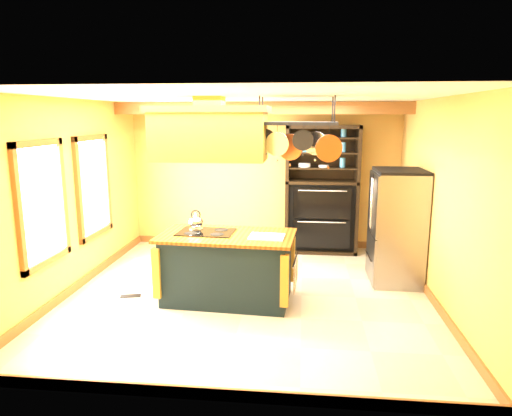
% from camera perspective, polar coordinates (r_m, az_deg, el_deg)
% --- Properties ---
extents(floor, '(5.00, 5.00, 0.00)m').
position_cam_1_polar(floor, '(6.55, -0.89, -10.62)').
color(floor, beige).
rests_on(floor, ground).
extents(ceiling, '(5.00, 5.00, 0.00)m').
position_cam_1_polar(ceiling, '(6.08, -0.97, 13.70)').
color(ceiling, white).
rests_on(ceiling, wall_back).
extents(wall_back, '(5.00, 0.02, 2.70)m').
position_cam_1_polar(wall_back, '(8.63, 1.04, 4.02)').
color(wall_back, gold).
rests_on(wall_back, floor).
extents(wall_front, '(5.00, 0.02, 2.70)m').
position_cam_1_polar(wall_front, '(3.77, -5.46, -5.67)').
color(wall_front, gold).
rests_on(wall_front, floor).
extents(wall_left, '(0.02, 5.00, 2.70)m').
position_cam_1_polar(wall_left, '(6.93, -21.93, 1.38)').
color(wall_left, gold).
rests_on(wall_left, floor).
extents(wall_right, '(0.02, 5.00, 2.70)m').
position_cam_1_polar(wall_right, '(6.38, 21.96, 0.59)').
color(wall_right, gold).
rests_on(wall_right, floor).
extents(ceiling_beam, '(5.00, 0.15, 0.20)m').
position_cam_1_polar(ceiling_beam, '(7.77, 0.56, 12.37)').
color(ceiling_beam, brown).
rests_on(ceiling_beam, ceiling).
extents(window_near, '(0.06, 1.06, 1.56)m').
position_cam_1_polar(window_near, '(6.22, -25.08, 0.54)').
color(window_near, brown).
rests_on(window_near, wall_left).
extents(window_far, '(0.06, 1.06, 1.56)m').
position_cam_1_polar(window_far, '(7.43, -19.60, 2.56)').
color(window_far, brown).
rests_on(window_far, wall_left).
extents(kitchen_island, '(1.84, 1.10, 1.11)m').
position_cam_1_polar(kitchen_island, '(6.20, -3.62, -7.32)').
color(kitchen_island, black).
rests_on(kitchen_island, floor).
extents(range_hood, '(1.51, 0.85, 0.80)m').
position_cam_1_polar(range_hood, '(5.91, -5.76, 9.42)').
color(range_hood, '#BF782F').
rests_on(range_hood, ceiling).
extents(pot_rack, '(1.09, 0.50, 0.80)m').
position_cam_1_polar(pot_rack, '(5.79, 5.24, 9.24)').
color(pot_rack, black).
rests_on(pot_rack, ceiling).
extents(refrigerator, '(0.72, 0.85, 1.66)m').
position_cam_1_polar(refrigerator, '(7.08, 17.12, -2.59)').
color(refrigerator, gray).
rests_on(refrigerator, floor).
extents(hutch, '(1.30, 0.59, 2.31)m').
position_cam_1_polar(hutch, '(8.43, 8.14, 0.57)').
color(hutch, black).
rests_on(hutch, floor).
extents(floor_register, '(0.30, 0.18, 0.01)m').
position_cam_1_polar(floor_register, '(6.68, -15.41, -10.55)').
color(floor_register, black).
rests_on(floor_register, floor).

